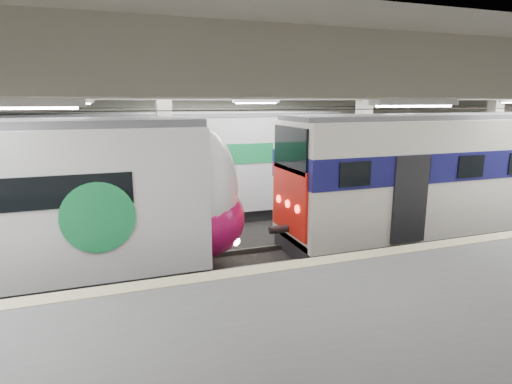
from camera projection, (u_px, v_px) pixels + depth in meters
name	position (u px, v px, depth m)	size (l,w,h in m)	color
station_hall	(303.00, 166.00, 11.53)	(36.00, 24.00, 5.75)	black
modern_emu	(2.00, 211.00, 10.85)	(14.02, 2.89, 4.51)	silver
older_rer	(459.00, 173.00, 15.67)	(13.71, 3.03, 4.51)	beige
far_train	(175.00, 166.00, 17.63)	(14.10, 3.08, 4.48)	silver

